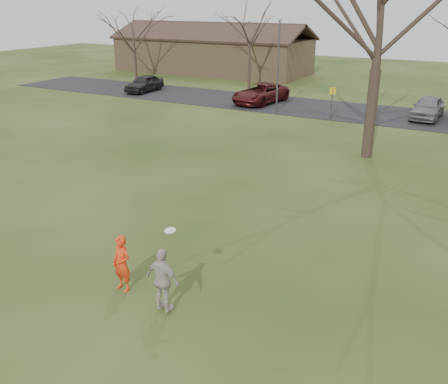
{
  "coord_description": "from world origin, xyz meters",
  "views": [
    {
      "loc": [
        7.04,
        -8.87,
        7.21
      ],
      "look_at": [
        0.0,
        4.0,
        1.5
      ],
      "focal_mm": 39.59,
      "sensor_mm": 36.0,
      "label": 1
    }
  ],
  "objects_px": {
    "car_2": "(260,93)",
    "catching_play": "(163,280)",
    "building": "(212,54)",
    "player_defender": "(122,263)",
    "car_4": "(428,107)",
    "big_tree": "(383,5)",
    "lamp_post": "(279,53)",
    "car_0": "(144,83)"
  },
  "relations": [
    {
      "from": "car_4",
      "to": "catching_play",
      "type": "relative_size",
      "value": 1.99
    },
    {
      "from": "car_4",
      "to": "building",
      "type": "height_order",
      "value": "building"
    },
    {
      "from": "player_defender",
      "to": "car_4",
      "type": "relative_size",
      "value": 0.37
    },
    {
      "from": "big_tree",
      "to": "catching_play",
      "type": "bearing_deg",
      "value": -94.39
    },
    {
      "from": "car_0",
      "to": "car_4",
      "type": "height_order",
      "value": "car_4"
    },
    {
      "from": "car_2",
      "to": "building",
      "type": "bearing_deg",
      "value": 139.46
    },
    {
      "from": "car_0",
      "to": "building",
      "type": "height_order",
      "value": "building"
    },
    {
      "from": "car_4",
      "to": "lamp_post",
      "type": "distance_m",
      "value": 10.3
    },
    {
      "from": "catching_play",
      "to": "building",
      "type": "bearing_deg",
      "value": 118.37
    },
    {
      "from": "lamp_post",
      "to": "building",
      "type": "bearing_deg",
      "value": 132.09
    },
    {
      "from": "lamp_post",
      "to": "car_2",
      "type": "bearing_deg",
      "value": 135.22
    },
    {
      "from": "building",
      "to": "big_tree",
      "type": "bearing_deg",
      "value": -46.27
    },
    {
      "from": "big_tree",
      "to": "lamp_post",
      "type": "bearing_deg",
      "value": 136.85
    },
    {
      "from": "building",
      "to": "lamp_post",
      "type": "xyz_separation_m",
      "value": [
        14.0,
        -15.5,
        2.04
      ]
    },
    {
      "from": "car_2",
      "to": "lamp_post",
      "type": "relative_size",
      "value": 0.82
    },
    {
      "from": "car_2",
      "to": "catching_play",
      "type": "distance_m",
      "value": 26.84
    },
    {
      "from": "player_defender",
      "to": "car_0",
      "type": "distance_m",
      "value": 30.63
    },
    {
      "from": "building",
      "to": "player_defender",
      "type": "bearing_deg",
      "value": -63.26
    },
    {
      "from": "car_4",
      "to": "car_0",
      "type": "bearing_deg",
      "value": -176.48
    },
    {
      "from": "car_4",
      "to": "big_tree",
      "type": "xyz_separation_m",
      "value": [
        -1.4,
        -10.22,
        6.24
      ]
    },
    {
      "from": "car_2",
      "to": "lamp_post",
      "type": "height_order",
      "value": "lamp_post"
    },
    {
      "from": "car_0",
      "to": "car_4",
      "type": "relative_size",
      "value": 0.96
    },
    {
      "from": "catching_play",
      "to": "building",
      "type": "distance_m",
      "value": 43.8
    },
    {
      "from": "player_defender",
      "to": "car_0",
      "type": "xyz_separation_m",
      "value": [
        -18.08,
        24.73,
        -0.05
      ]
    },
    {
      "from": "lamp_post",
      "to": "player_defender",
      "type": "bearing_deg",
      "value": -77.0
    },
    {
      "from": "catching_play",
      "to": "player_defender",
      "type": "bearing_deg",
      "value": 167.76
    },
    {
      "from": "building",
      "to": "car_0",
      "type": "bearing_deg",
      "value": -85.09
    },
    {
      "from": "car_4",
      "to": "building",
      "type": "distance_m",
      "value": 26.69
    },
    {
      "from": "car_2",
      "to": "car_4",
      "type": "distance_m",
      "value": 11.66
    },
    {
      "from": "player_defender",
      "to": "lamp_post",
      "type": "distance_m",
      "value": 23.51
    },
    {
      "from": "player_defender",
      "to": "building",
      "type": "relative_size",
      "value": 0.08
    },
    {
      "from": "car_4",
      "to": "lamp_post",
      "type": "height_order",
      "value": "lamp_post"
    },
    {
      "from": "player_defender",
      "to": "catching_play",
      "type": "bearing_deg",
      "value": -4.5
    },
    {
      "from": "player_defender",
      "to": "catching_play",
      "type": "relative_size",
      "value": 0.74
    },
    {
      "from": "car_4",
      "to": "building",
      "type": "xyz_separation_m",
      "value": [
        -23.4,
        12.78,
        1.18
      ]
    },
    {
      "from": "big_tree",
      "to": "building",
      "type": "bearing_deg",
      "value": 133.73
    },
    {
      "from": "player_defender",
      "to": "car_0",
      "type": "relative_size",
      "value": 0.38
    },
    {
      "from": "player_defender",
      "to": "lamp_post",
      "type": "bearing_deg",
      "value": 110.75
    },
    {
      "from": "catching_play",
      "to": "big_tree",
      "type": "xyz_separation_m",
      "value": [
        1.19,
        15.53,
        6.08
      ]
    },
    {
      "from": "player_defender",
      "to": "big_tree",
      "type": "xyz_separation_m",
      "value": [
        2.76,
        15.19,
        6.22
      ]
    },
    {
      "from": "car_0",
      "to": "big_tree",
      "type": "xyz_separation_m",
      "value": [
        20.84,
        -9.54,
        6.27
      ]
    },
    {
      "from": "car_4",
      "to": "catching_play",
      "type": "height_order",
      "value": "catching_play"
    }
  ]
}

